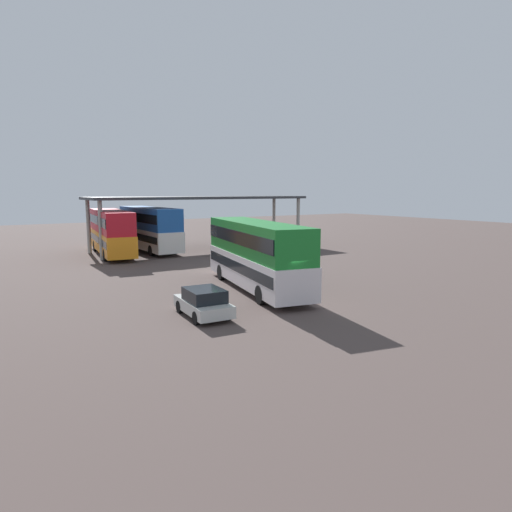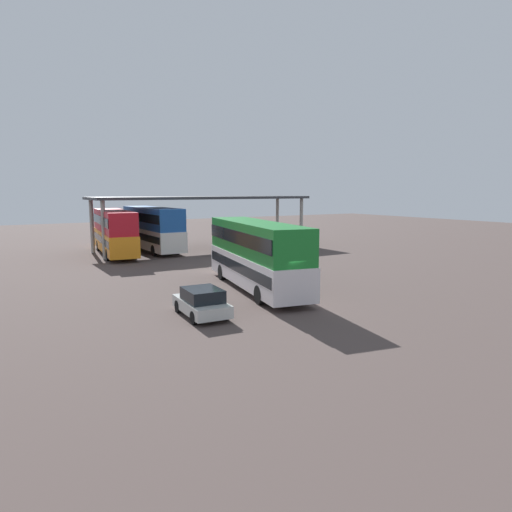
{
  "view_description": "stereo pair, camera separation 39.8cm",
  "coord_description": "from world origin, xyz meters",
  "px_view_note": "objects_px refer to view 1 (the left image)",
  "views": [
    {
      "loc": [
        -14.0,
        -18.07,
        5.81
      ],
      "look_at": [
        0.21,
        4.33,
        2.0
      ],
      "focal_mm": 31.83,
      "sensor_mm": 36.0,
      "label": 1
    },
    {
      "loc": [
        -13.66,
        -18.28,
        5.81
      ],
      "look_at": [
        0.21,
        4.33,
        2.0
      ],
      "focal_mm": 31.83,
      "sensor_mm": 36.0,
      "label": 2
    }
  ],
  "objects_px": {
    "double_decker_mid_row": "(149,227)",
    "double_decker_main": "(256,252)",
    "parked_hatchback": "(204,303)",
    "double_decker_near_canopy": "(111,231)"
  },
  "relations": [
    {
      "from": "double_decker_mid_row",
      "to": "double_decker_near_canopy",
      "type": "bearing_deg",
      "value": 100.65
    },
    {
      "from": "parked_hatchback",
      "to": "double_decker_near_canopy",
      "type": "xyz_separation_m",
      "value": [
        1.96,
        23.13,
        1.57
      ]
    },
    {
      "from": "double_decker_main",
      "to": "parked_hatchback",
      "type": "distance_m",
      "value": 6.65
    },
    {
      "from": "double_decker_near_canopy",
      "to": "double_decker_mid_row",
      "type": "xyz_separation_m",
      "value": [
        3.85,
        0.77,
        0.09
      ]
    },
    {
      "from": "double_decker_main",
      "to": "parked_hatchback",
      "type": "relative_size",
      "value": 3.14
    },
    {
      "from": "double_decker_mid_row",
      "to": "double_decker_main",
      "type": "bearing_deg",
      "value": 177.87
    },
    {
      "from": "parked_hatchback",
      "to": "double_decker_near_canopy",
      "type": "distance_m",
      "value": 23.26
    },
    {
      "from": "double_decker_main",
      "to": "double_decker_mid_row",
      "type": "bearing_deg",
      "value": 9.73
    },
    {
      "from": "parked_hatchback",
      "to": "double_decker_near_canopy",
      "type": "relative_size",
      "value": 0.31
    },
    {
      "from": "double_decker_main",
      "to": "double_decker_near_canopy",
      "type": "bearing_deg",
      "value": 20.95
    }
  ]
}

